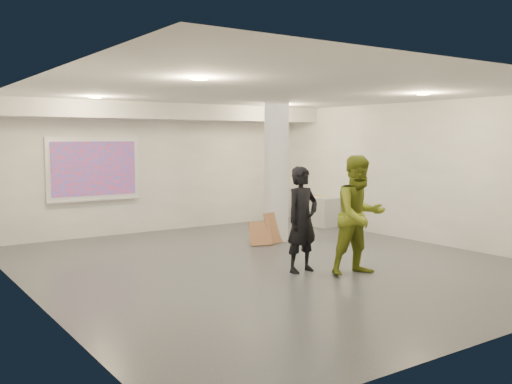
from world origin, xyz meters
TOP-DOWN VIEW (x-y plane):
  - floor at (0.00, 0.00)m, footprint 8.00×9.00m
  - ceiling at (0.00, 0.00)m, footprint 8.00×9.00m
  - wall_back at (0.00, 4.50)m, footprint 8.00×0.01m
  - wall_front at (0.00, -4.50)m, footprint 8.00×0.01m
  - wall_left at (-4.00, 0.00)m, footprint 0.01×9.00m
  - wall_right at (4.00, 0.00)m, footprint 0.01×9.00m
  - soffit_band at (0.00, 3.95)m, footprint 8.00×1.10m
  - downlight_nw at (-2.20, 2.50)m, footprint 0.22×0.22m
  - downlight_ne at (2.20, 2.50)m, footprint 0.22×0.22m
  - downlight_sw at (-2.20, -1.50)m, footprint 0.22×0.22m
  - downlight_se at (2.20, -1.50)m, footprint 0.22×0.22m
  - column at (1.50, 1.80)m, footprint 0.52×0.52m
  - projection_screen at (-1.60, 4.45)m, footprint 2.10×0.13m
  - credenza at (3.72, 3.06)m, footprint 0.53×1.25m
  - papers_stack at (3.70, 3.03)m, footprint 0.35×0.40m
  - postit_pad at (3.76, 3.01)m, footprint 0.20×0.26m
  - cardboard_back at (1.33, 1.59)m, footprint 0.63×0.30m
  - cardboard_front at (0.90, 1.55)m, footprint 0.50×0.33m
  - woman at (0.11, -0.79)m, footprint 0.67×0.47m
  - man at (0.76, -1.46)m, footprint 1.05×0.87m

SIDE VIEW (x-z plane):
  - floor at x=0.00m, z-range -0.01..0.01m
  - cardboard_front at x=0.90m, z-range 0.00..0.50m
  - cardboard_back at x=1.33m, z-range 0.00..0.66m
  - credenza at x=3.72m, z-range 0.00..0.72m
  - papers_stack at x=3.70m, z-range 0.72..0.75m
  - postit_pad at x=3.76m, z-range 0.72..0.75m
  - woman at x=0.11m, z-range 0.00..1.76m
  - man at x=0.76m, z-range 0.00..1.94m
  - wall_back at x=0.00m, z-range 0.00..3.00m
  - wall_front at x=0.00m, z-range 0.00..3.00m
  - wall_left at x=-4.00m, z-range 0.00..3.00m
  - wall_right at x=4.00m, z-range 0.00..3.00m
  - column at x=1.50m, z-range 0.00..3.00m
  - projection_screen at x=-1.60m, z-range 0.82..2.24m
  - soffit_band at x=0.00m, z-range 2.64..3.00m
  - downlight_nw at x=-2.20m, z-range 2.97..2.99m
  - downlight_ne at x=2.20m, z-range 2.97..2.99m
  - downlight_sw at x=-2.20m, z-range 2.97..2.99m
  - downlight_se at x=2.20m, z-range 2.97..2.99m
  - ceiling at x=0.00m, z-range 3.00..3.00m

